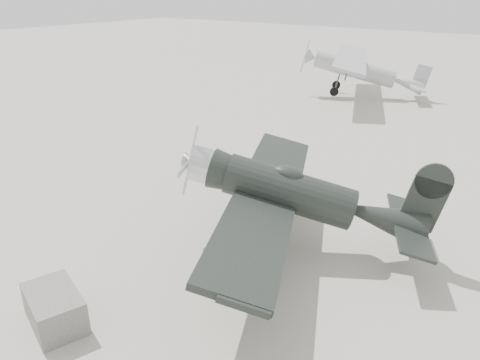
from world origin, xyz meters
name	(u,v)px	position (x,y,z in m)	size (l,w,h in m)	color
ground	(160,244)	(0.00, 0.00, 0.00)	(160.00, 160.00, 0.00)	gray
lowwing_monoplane	(301,196)	(3.77, 2.47, 1.87)	(8.34, 10.61, 3.53)	black
highwing_monoplane	(360,67)	(-3.69, 24.18, 2.26)	(9.29, 12.47, 3.61)	gray
equipment_block	(55,308)	(0.75, -4.28, 0.45)	(1.81, 1.13, 0.91)	#66625E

